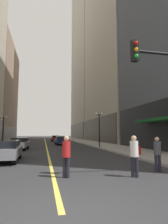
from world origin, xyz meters
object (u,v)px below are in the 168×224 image
object	(u,v)px
pedestrian_with_orange_bag	(157,151)
fire_hydrant_right	(139,151)
car_silver	(19,143)
car_navy	(61,140)
car_red	(56,138)
street_lamp_left_far	(3,124)
pedestrian_in_white_shirt	(134,153)
street_lamp_right_mid	(99,122)
car_grey	(5,150)
pedestrian_in_red_jacket	(66,153)
car_blue	(61,139)

from	to	relation	value
pedestrian_with_orange_bag	fire_hydrant_right	distance (m)	6.06
car_silver	car_navy	size ratio (longest dim) A/B	0.99
car_navy	car_red	xyz separation A→B (m)	(-0.00, 14.60, 0.00)
fire_hydrant_right	car_navy	bearing A→B (deg)	104.95
pedestrian_with_orange_bag	street_lamp_left_far	distance (m)	25.18
car_red	pedestrian_in_white_shirt	size ratio (longest dim) A/B	2.76
street_lamp_left_far	fire_hydrant_right	size ratio (longest dim) A/B	5.54
car_navy	street_lamp_right_mid	world-z (taller)	street_lamp_right_mid
street_lamp_left_far	car_grey	bearing A→B (deg)	-78.50
car_navy	pedestrian_in_white_shirt	bearing A→B (deg)	-87.77
car_navy	pedestrian_in_white_shirt	distance (m)	23.47
car_red	pedestrian_in_red_jacket	xyz separation A→B (m)	(-1.86, -37.58, 0.26)
pedestrian_with_orange_bag	pedestrian_in_white_shirt	bearing A→B (deg)	-153.85
car_grey	pedestrian_with_orange_bag	xyz separation A→B (m)	(7.72, -5.10, 0.22)
car_blue	car_red	distance (m)	7.03
pedestrian_in_white_shirt	street_lamp_left_far	xyz separation A→B (m)	(-9.67, 23.19, 2.27)
pedestrian_in_red_jacket	street_lamp_left_far	distance (m)	23.85
pedestrian_in_white_shirt	fire_hydrant_right	world-z (taller)	pedestrian_in_white_shirt
pedestrian_in_white_shirt	pedestrian_in_red_jacket	bearing A→B (deg)	170.32
car_blue	pedestrian_in_red_jacket	distance (m)	30.67
pedestrian_in_white_shirt	car_navy	bearing A→B (deg)	92.23
street_lamp_right_mid	pedestrian_in_red_jacket	bearing A→B (deg)	-111.27
car_grey	car_red	distance (m)	32.60
car_silver	car_navy	bearing A→B (deg)	57.91
car_silver	street_lamp_right_mid	size ratio (longest dim) A/B	0.99
pedestrian_in_red_jacket	car_blue	bearing A→B (deg)	85.39
car_navy	fire_hydrant_right	bearing A→B (deg)	-75.05
car_silver	street_lamp_right_mid	distance (m)	9.77
car_silver	pedestrian_in_white_shirt	xyz separation A→B (m)	(6.28, -14.90, 0.27)
car_blue	fire_hydrant_right	xyz separation A→B (m)	(3.94, -24.60, -0.32)
car_silver	pedestrian_in_white_shirt	world-z (taller)	pedestrian_in_white_shirt
pedestrian_in_white_shirt	street_lamp_right_mid	bearing A→B (deg)	78.69
pedestrian_in_red_jacket	street_lamp_left_far	xyz separation A→B (m)	(-6.89, 22.71, 2.27)
street_lamp_right_mid	fire_hydrant_right	xyz separation A→B (m)	(0.50, -9.20, -2.86)
car_blue	pedestrian_in_white_shirt	world-z (taller)	pedestrian_in_white_shirt
car_blue	street_lamp_right_mid	xyz separation A→B (m)	(3.44, -15.40, 2.54)
car_red	pedestrian_in_white_shirt	distance (m)	38.06
pedestrian_in_white_shirt	pedestrian_in_red_jacket	distance (m)	2.82
car_red	fire_hydrant_right	size ratio (longest dim) A/B	5.86
pedestrian_with_orange_bag	car_red	bearing A→B (deg)	93.81
pedestrian_with_orange_bag	street_lamp_left_far	bearing A→B (deg)	116.63
car_navy	street_lamp_left_far	size ratio (longest dim) A/B	1.00
street_lamp_left_far	pedestrian_in_white_shirt	bearing A→B (deg)	-67.36
car_grey	street_lamp_right_mid	xyz separation A→B (m)	(9.28, 9.77, 2.54)
car_grey	pedestrian_with_orange_bag	world-z (taller)	pedestrian_with_orange_bag
car_grey	car_navy	distance (m)	18.35
street_lamp_left_far	fire_hydrant_right	bearing A→B (deg)	-51.53
car_navy	car_red	distance (m)	14.60
car_silver	street_lamp_right_mid	world-z (taller)	street_lamp_right_mid
fire_hydrant_right	car_blue	bearing A→B (deg)	99.10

